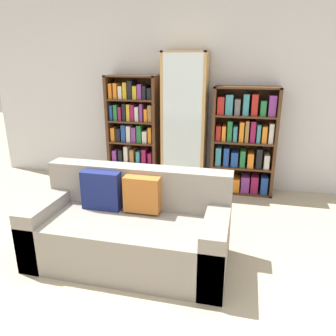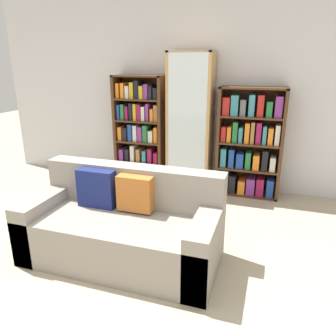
{
  "view_description": "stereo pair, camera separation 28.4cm",
  "coord_description": "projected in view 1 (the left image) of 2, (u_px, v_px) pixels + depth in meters",
  "views": [
    {
      "loc": [
        0.8,
        -1.87,
        1.75
      ],
      "look_at": [
        -0.02,
        1.52,
        0.6
      ],
      "focal_mm": 35.0,
      "sensor_mm": 36.0,
      "label": 1
    },
    {
      "loc": [
        1.07,
        -1.79,
        1.75
      ],
      "look_at": [
        -0.02,
        1.52,
        0.6
      ],
      "focal_mm": 35.0,
      "sensor_mm": 36.0,
      "label": 2
    }
  ],
  "objects": [
    {
      "name": "ground_plane",
      "position": [
        123.0,
        306.0,
        2.45
      ],
      "size": [
        16.0,
        16.0,
        0.0
      ],
      "primitive_type": "plane",
      "color": "tan"
    },
    {
      "name": "wall_back",
      "position": [
        189.0,
        91.0,
        4.54
      ],
      "size": [
        6.14,
        0.06,
        2.7
      ],
      "color": "silver",
      "rests_on": "ground"
    },
    {
      "name": "couch",
      "position": [
        130.0,
        230.0,
        2.95
      ],
      "size": [
        1.74,
        0.8,
        0.82
      ],
      "color": "gray",
      "rests_on": "ground"
    },
    {
      "name": "bookshelf_left",
      "position": [
        134.0,
        133.0,
        4.71
      ],
      "size": [
        0.73,
        0.32,
        1.56
      ],
      "color": "#4C2D19",
      "rests_on": "ground"
    },
    {
      "name": "display_cabinet",
      "position": [
        185.0,
        123.0,
        4.47
      ],
      "size": [
        0.59,
        0.36,
        1.87
      ],
      "color": "tan",
      "rests_on": "ground"
    },
    {
      "name": "bookshelf_right",
      "position": [
        244.0,
        143.0,
        4.38
      ],
      "size": [
        0.84,
        0.32,
        1.44
      ],
      "color": "#4C2D19",
      "rests_on": "ground"
    },
    {
      "name": "wine_bottle",
      "position": [
        210.0,
        196.0,
        4.05
      ],
      "size": [
        0.08,
        0.08,
        0.36
      ],
      "color": "#192333",
      "rests_on": "ground"
    }
  ]
}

